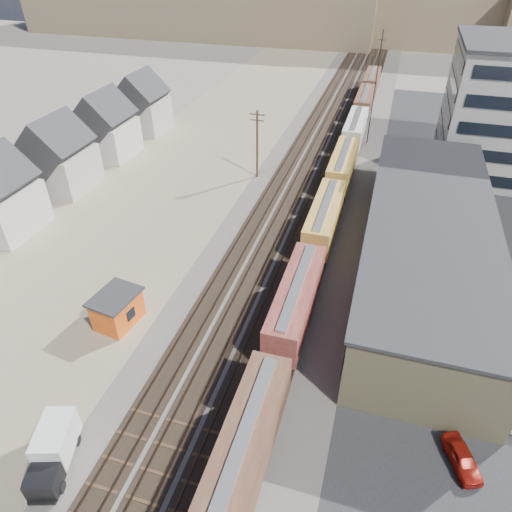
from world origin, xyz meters
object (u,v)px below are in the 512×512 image
(freight_train, at_px, (334,189))
(utility_pole_north, at_px, (257,143))
(maintenance_shed, at_px, (117,309))
(parked_car_blue, at_px, (456,182))
(parked_car_red, at_px, (462,459))
(box_truck, at_px, (53,450))

(freight_train, height_order, utility_pole_north, utility_pole_north)
(maintenance_shed, bearing_deg, utility_pole_north, 83.95)
(utility_pole_north, xyz_separation_m, parked_car_blue, (28.24, 4.93, -4.49))
(parked_car_blue, bearing_deg, freight_train, -176.72)
(utility_pole_north, bearing_deg, parked_car_red, -56.08)
(utility_pole_north, bearing_deg, box_truck, -90.50)
(utility_pole_north, distance_m, box_truck, 47.37)
(utility_pole_north, distance_m, maintenance_shed, 33.94)
(box_truck, distance_m, parked_car_red, 28.00)
(box_truck, distance_m, parked_car_blue, 59.51)
(freight_train, height_order, box_truck, freight_train)
(box_truck, height_order, parked_car_red, box_truck)
(maintenance_shed, xyz_separation_m, parked_car_blue, (31.80, 38.49, -0.87))
(box_truck, xyz_separation_m, parked_car_blue, (28.66, 52.15, -0.69))
(freight_train, height_order, maintenance_shed, freight_train)
(maintenance_shed, bearing_deg, freight_train, 60.04)
(utility_pole_north, relative_size, box_truck, 1.70)
(freight_train, xyz_separation_m, parked_car_blue, (15.94, 10.98, -1.99))
(freight_train, xyz_separation_m, maintenance_shed, (-15.86, -27.51, -1.12))
(parked_car_red, bearing_deg, box_truck, 173.62)
(freight_train, xyz_separation_m, box_truck, (-12.71, -41.18, -1.29))
(utility_pole_north, height_order, box_truck, utility_pole_north)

